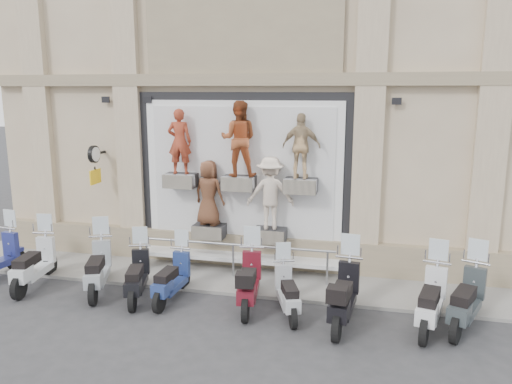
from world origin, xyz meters
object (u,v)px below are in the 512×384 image
Objects in this scene: guard_rail at (233,261)px; clock_sign_bracket at (95,160)px; scooter_e at (172,269)px; scooter_i at (432,289)px; scooter_b at (33,254)px; scooter_f at (249,271)px; scooter_g at (288,283)px; scooter_h at (344,284)px; scooter_j at (468,288)px; scooter_d at (137,267)px; scooter_c at (97,258)px.

clock_sign_bracket is at bearing 173.16° from guard_rail.
scooter_e is 0.89× the size of scooter_i.
scooter_b reaches higher than scooter_f.
scooter_e is at bearing -123.39° from guard_rail.
scooter_g is at bearing -44.87° from guard_rail.
scooter_j is at bearing 14.64° from scooter_h.
scooter_g is 0.84× the size of scooter_j.
scooter_f reaches higher than scooter_g.
scooter_i is at bearing -16.80° from scooter_d.
scooter_f is at bearing -169.07° from scooter_i.
scooter_h reaches higher than scooter_j.
scooter_c reaches higher than scooter_b.
clock_sign_bracket reaches higher than scooter_f.
scooter_h is at bearing -18.68° from clock_sign_bracket.
scooter_g is 0.83× the size of scooter_h.
scooter_b reaches higher than scooter_d.
scooter_j reaches higher than scooter_g.
scooter_f is at bearing -20.48° from scooter_c.
clock_sign_bracket is at bearing 65.41° from scooter_b.
guard_rail is at bearing 109.90° from scooter_f.
scooter_c is 1.06m from scooter_d.
scooter_e is 0.91× the size of scooter_f.
scooter_c is 0.99× the size of scooter_j.
scooter_i is (5.45, -0.10, 0.09)m from scooter_e.
clock_sign_bracket is 0.51× the size of scooter_c.
scooter_b is (-0.56, -2.00, -1.99)m from clock_sign_bracket.
scooter_j is (9.04, -1.88, -1.97)m from clock_sign_bracket.
scooter_d is 0.93× the size of scooter_f.
scooter_f is 3.70m from scooter_i.
scooter_d is (2.68, -0.07, -0.06)m from scooter_b.
scooter_g is 2.83m from scooter_i.
scooter_d is 6.24m from scooter_i.
scooter_b is at bearing 172.99° from scooter_f.
scooter_c is at bearing -167.69° from scooter_i.
scooter_f is (1.75, 0.06, 0.08)m from scooter_e.
scooter_j is at bearing -7.80° from scooter_f.
clock_sign_bracket reaches higher than scooter_e.
scooter_d is (1.05, -0.14, -0.07)m from scooter_c.
clock_sign_bracket is at bearing 147.85° from scooter_e.
scooter_b is at bearing -161.08° from guard_rail.
guard_rail is 2.95× the size of scooter_g.
scooter_c is 4.46m from scooter_g.
scooter_b is at bearing 159.17° from scooter_g.
scooter_b reaches higher than guard_rail.
guard_rail is at bearing 152.76° from scooter_h.
scooter_b is 1.63m from scooter_c.
scooter_b is at bearing 161.65° from scooter_d.
scooter_j is at bearing -8.27° from scooter_b.
scooter_c reaches higher than scooter_f.
scooter_b is 6.09m from scooter_g.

